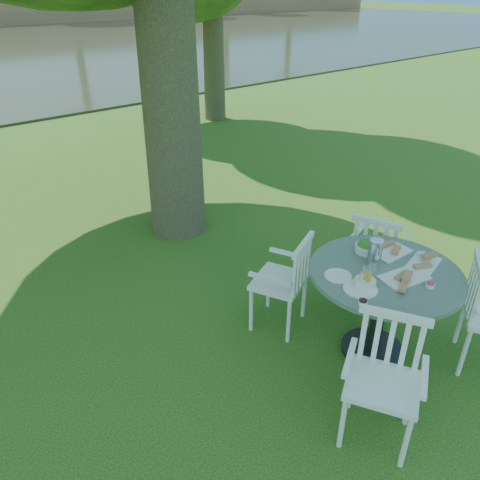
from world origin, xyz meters
name	(u,v)px	position (x,y,z in m)	size (l,w,h in m)	color
ground	(253,322)	(0.00, 0.00, 0.00)	(140.00, 140.00, 0.00)	#1E440E
table	(383,290)	(0.58, -1.00, 0.67)	(1.26, 1.26, 0.86)	black
chair_ne	(376,251)	(1.23, -0.47, 0.57)	(0.59, 0.61, 0.97)	white
chair_nw	(289,277)	(0.22, -0.24, 0.56)	(0.63, 0.61, 0.96)	white
chair_sw	(386,368)	(-0.09, -1.51, 0.57)	(0.64, 0.65, 0.98)	white
tableware	(378,263)	(0.57, -0.92, 0.91)	(1.08, 0.80, 0.23)	white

